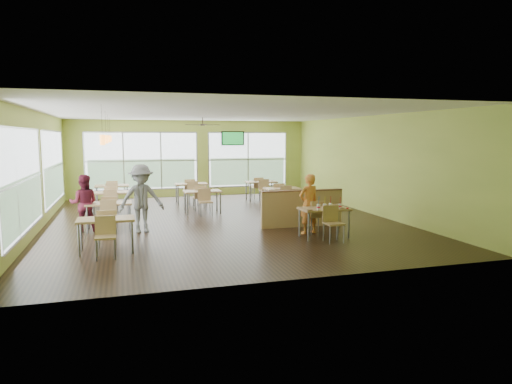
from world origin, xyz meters
TOP-DOWN VIEW (x-y plane):
  - room at (0.00, 0.00)m, footprint 12.00×12.04m
  - window_bays at (-2.65, 3.08)m, footprint 9.24×10.24m
  - main_table at (2.00, -3.00)m, footprint 1.22×1.52m
  - half_wall_divider at (2.00, -1.55)m, footprint 2.40×0.14m
  - dining_tables at (-1.05, 1.71)m, footprint 6.92×8.72m
  - pendant_lights at (-3.20, 0.68)m, footprint 0.11×7.31m
  - ceiling_fan at (-0.00, 3.00)m, footprint 1.25×1.25m
  - tv_backwall at (1.80, 5.90)m, footprint 1.00×0.07m
  - man_plaid at (1.81, -2.45)m, footprint 0.64×0.49m
  - patron_maroon at (-3.82, -0.54)m, footprint 0.77×0.62m
  - patron_grey at (-2.36, -1.06)m, footprint 1.24×0.81m
  - cup_blue at (1.74, -3.24)m, footprint 0.10×0.10m
  - cup_yellow at (1.95, -3.15)m, footprint 0.09×0.09m
  - cup_red_near at (2.13, -3.09)m, footprint 0.09×0.09m
  - cup_red_far at (2.34, -3.20)m, footprint 0.09×0.09m
  - food_basket at (2.38, -2.93)m, footprint 0.24×0.24m
  - ketchup_cup at (2.49, -3.29)m, footprint 0.06×0.06m
  - wrapper_left at (1.48, -3.30)m, footprint 0.18×0.17m
  - wrapper_mid at (2.10, -2.90)m, footprint 0.21×0.19m
  - wrapper_right at (2.35, -3.30)m, footprint 0.15×0.14m

SIDE VIEW (x-z plane):
  - half_wall_divider at x=2.00m, z-range 0.00..1.04m
  - dining_tables at x=-1.05m, z-range 0.20..1.07m
  - main_table at x=2.00m, z-range 0.20..1.07m
  - ketchup_cup at x=2.49m, z-range 0.75..0.77m
  - patron_maroon at x=-3.82m, z-range 0.00..1.53m
  - wrapper_right at x=2.35m, z-range 0.75..0.78m
  - wrapper_left at x=1.48m, z-range 0.75..0.79m
  - wrapper_mid at x=2.10m, z-range 0.75..0.80m
  - man_plaid at x=1.81m, z-range 0.00..1.56m
  - food_basket at x=2.38m, z-range 0.75..0.81m
  - cup_red_far at x=2.34m, z-range 0.66..0.97m
  - cup_red_near at x=2.13m, z-range 0.65..0.98m
  - cup_yellow at x=1.95m, z-range 0.65..0.98m
  - cup_blue at x=1.74m, z-range 0.64..1.00m
  - patron_grey at x=-2.36m, z-range 0.00..1.80m
  - window_bays at x=-2.65m, z-range 0.29..2.66m
  - room at x=0.00m, z-range 0.00..3.20m
  - tv_backwall at x=1.80m, z-range 2.15..2.75m
  - pendant_lights at x=-3.20m, z-range 2.02..2.88m
  - ceiling_fan at x=0.00m, z-range 2.80..3.09m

